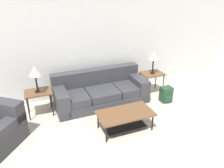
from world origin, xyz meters
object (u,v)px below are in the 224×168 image
(coffee_table, at_px, (125,117))
(backpack, at_px, (166,94))
(couch, at_px, (100,92))
(side_table_left, at_px, (38,94))
(table_lamp_right, at_px, (154,56))
(table_lamp_left, at_px, (35,72))
(side_table_right, at_px, (152,75))

(coffee_table, relative_size, backpack, 2.85)
(couch, height_order, side_table_left, couch)
(side_table_left, xyz_separation_m, table_lamp_right, (3.02, -0.00, 0.55))
(couch, height_order, table_lamp_right, table_lamp_right)
(table_lamp_left, bearing_deg, backpack, -10.71)
(coffee_table, bearing_deg, side_table_right, 42.25)
(coffee_table, distance_m, table_lamp_right, 2.07)
(side_table_right, bearing_deg, table_lamp_right, -99.46)
(coffee_table, bearing_deg, backpack, 24.87)
(table_lamp_right, bearing_deg, backpack, -80.96)
(couch, height_order, table_lamp_left, table_lamp_left)
(couch, relative_size, side_table_left, 3.92)
(table_lamp_right, bearing_deg, couch, 179.35)
(side_table_right, distance_m, table_lamp_left, 3.07)
(side_table_right, bearing_deg, coffee_table, -137.75)
(table_lamp_right, relative_size, backpack, 1.52)
(couch, xyz_separation_m, coffee_table, (0.09, -1.31, 0.01))
(coffee_table, xyz_separation_m, table_lamp_right, (1.42, 1.29, 0.77))
(coffee_table, bearing_deg, table_lamp_left, 141.04)
(side_table_right, bearing_deg, table_lamp_left, -180.00)
(side_table_left, bearing_deg, coffee_table, -38.96)
(table_lamp_left, bearing_deg, table_lamp_right, 0.00)
(table_lamp_right, height_order, backpack, table_lamp_right)
(couch, distance_m, table_lamp_right, 1.70)
(couch, xyz_separation_m, table_lamp_right, (1.51, -0.02, 0.79))
(couch, relative_size, coffee_table, 2.04)
(table_lamp_right, xyz_separation_m, backpack, (0.09, -0.59, -0.88))
(table_lamp_right, bearing_deg, side_table_left, 180.00)
(coffee_table, distance_m, backpack, 1.67)
(coffee_table, relative_size, table_lamp_right, 1.87)
(table_lamp_left, relative_size, backpack, 1.52)
(backpack, bearing_deg, coffee_table, -155.13)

